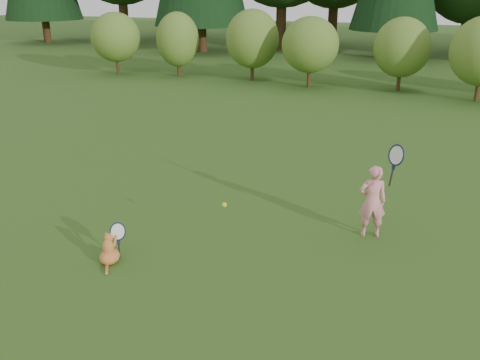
% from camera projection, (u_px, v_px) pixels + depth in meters
% --- Properties ---
extents(ground, '(100.00, 100.00, 0.00)m').
position_uv_depth(ground, '(210.00, 236.00, 8.46)').
color(ground, '#265116').
rests_on(ground, ground).
extents(shrub_row, '(28.00, 3.00, 2.80)m').
position_uv_depth(shrub_row, '(354.00, 53.00, 19.38)').
color(shrub_row, '#5C7925').
rests_on(shrub_row, ground).
extents(child, '(0.70, 0.48, 1.75)m').
position_uv_depth(child, '(373.00, 200.00, 8.27)').
color(child, pink).
rests_on(child, ground).
extents(cat, '(0.38, 0.71, 0.62)m').
position_uv_depth(cat, '(109.00, 247.00, 7.59)').
color(cat, '#B44522').
rests_on(cat, ground).
extents(tennis_ball, '(0.07, 0.07, 0.07)m').
position_uv_depth(tennis_ball, '(224.00, 205.00, 7.90)').
color(tennis_ball, yellow).
rests_on(tennis_ball, ground).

